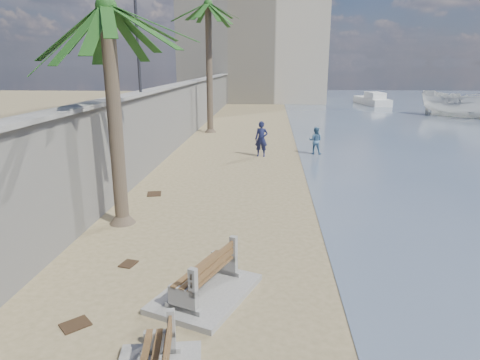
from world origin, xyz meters
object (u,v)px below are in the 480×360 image
object	(u,v)px
person_a	(261,136)
yacht_far	(372,102)
boat_cruiser	(462,103)
bench_far	(205,278)
palm_mid	(106,10)
palm_back	(208,7)
person_b	(316,139)

from	to	relation	value
person_a	yacht_far	world-z (taller)	person_a
boat_cruiser	bench_far	bearing A→B (deg)	-163.62
bench_far	yacht_far	world-z (taller)	yacht_far
palm_mid	yacht_far	xyz separation A→B (m)	(16.59, 40.81, -5.87)
bench_far	palm_back	size ratio (longest dim) A/B	0.29
person_a	boat_cruiser	bearing A→B (deg)	55.64
person_a	bench_far	bearing A→B (deg)	-83.65
bench_far	palm_mid	size ratio (longest dim) A/B	0.39
palm_back	person_b	size ratio (longest dim) A/B	5.77
palm_back	person_b	bearing A→B (deg)	-46.72
palm_mid	yacht_far	size ratio (longest dim) A/B	0.98
person_b	palm_back	bearing A→B (deg)	-35.41
palm_mid	person_b	xyz separation A→B (m)	(6.98, 10.98, -5.40)
person_a	person_b	xyz separation A→B (m)	(2.92, 0.80, -0.25)
bench_far	palm_back	xyz separation A→B (m)	(-3.02, 22.28, 8.02)
palm_back	person_a	bearing A→B (deg)	-64.27
palm_back	person_b	world-z (taller)	palm_back
palm_back	bench_far	bearing A→B (deg)	-82.28
boat_cruiser	yacht_far	size ratio (longest dim) A/B	0.46
person_b	yacht_far	bearing A→B (deg)	-96.54
person_a	boat_cruiser	world-z (taller)	boat_cruiser
palm_back	boat_cruiser	xyz separation A→B (m)	(21.69, 10.44, -7.15)
palm_mid	person_b	bearing A→B (deg)	57.55
palm_back	palm_mid	bearing A→B (deg)	-90.66
yacht_far	palm_mid	bearing A→B (deg)	149.64
palm_back	yacht_far	xyz separation A→B (m)	(16.38, 22.64, -8.10)
yacht_far	boat_cruiser	bearing A→B (deg)	-164.73
palm_back	boat_cruiser	size ratio (longest dim) A/B	2.79
bench_far	person_b	world-z (taller)	person_b
palm_back	yacht_far	size ratio (longest dim) A/B	1.29
person_a	person_b	world-z (taller)	person_a
palm_mid	palm_back	world-z (taller)	palm_back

